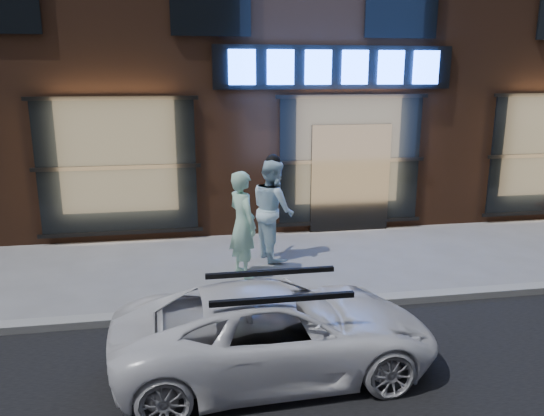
# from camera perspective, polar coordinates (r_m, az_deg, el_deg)

# --- Properties ---
(ground) EXTENTS (90.00, 90.00, 0.00)m
(ground) POSITION_cam_1_polar(r_m,az_deg,el_deg) (8.83, 16.04, -9.53)
(ground) COLOR slate
(ground) RESTS_ON ground
(curb) EXTENTS (60.00, 0.25, 0.12)m
(curb) POSITION_cam_1_polar(r_m,az_deg,el_deg) (8.81, 16.07, -9.18)
(curb) COLOR gray
(curb) RESTS_ON ground
(storefront_building) EXTENTS (30.20, 8.28, 10.30)m
(storefront_building) POSITION_cam_1_polar(r_m,az_deg,el_deg) (15.74, 4.11, 20.37)
(storefront_building) COLOR #54301E
(storefront_building) RESTS_ON ground
(man_bowtie) EXTENTS (0.68, 0.81, 1.88)m
(man_bowtie) POSITION_cam_1_polar(r_m,az_deg,el_deg) (9.22, -3.17, -1.75)
(man_bowtie) COLOR #BBF6D1
(man_bowtie) RESTS_ON ground
(man_cap) EXTENTS (0.92, 1.08, 1.94)m
(man_cap) POSITION_cam_1_polar(r_m,az_deg,el_deg) (10.09, 0.10, -0.14)
(man_cap) COLOR white
(man_cap) RESTS_ON ground
(white_suv) EXTENTS (3.89, 1.93, 1.06)m
(white_suv) POSITION_cam_1_polar(r_m,az_deg,el_deg) (6.44, 0.45, -13.04)
(white_suv) COLOR white
(white_suv) RESTS_ON ground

